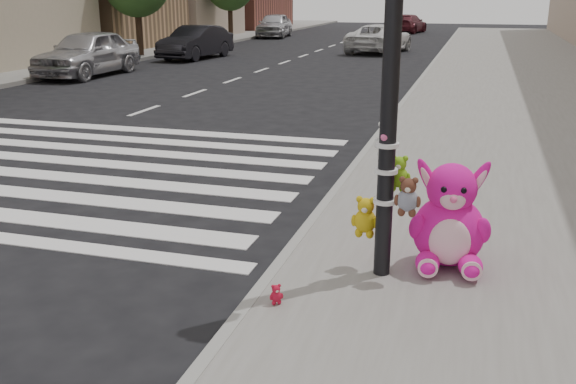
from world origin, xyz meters
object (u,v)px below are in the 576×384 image
at_px(pink_bunny, 449,223).
at_px(car_white_near, 380,38).
at_px(signal_pole, 389,110).
at_px(car_dark_far, 196,42).
at_px(red_teddy, 276,294).
at_px(car_silver_far, 87,53).

distance_m(pink_bunny, car_white_near, 25.93).
relative_size(signal_pole, car_dark_far, 0.93).
bearing_deg(car_dark_far, car_white_near, 42.70).
bearing_deg(red_teddy, pink_bunny, 8.45).
bearing_deg(car_white_near, pink_bunny, 108.62).
distance_m(red_teddy, car_silver_far, 18.80).
bearing_deg(car_dark_far, red_teddy, -57.56).
relative_size(signal_pole, pink_bunny, 3.55).
height_order(signal_pole, car_white_near, signal_pole).
relative_size(red_teddy, car_white_near, 0.04).
bearing_deg(red_teddy, car_dark_far, 81.76).
height_order(red_teddy, car_dark_far, car_dark_far).
xyz_separation_m(red_teddy, car_silver_far, (-11.55, 14.83, 0.56)).
relative_size(red_teddy, car_dark_far, 0.04).
distance_m(car_silver_far, car_white_near, 14.60).
bearing_deg(car_white_near, signal_pole, 107.19).
height_order(signal_pole, pink_bunny, signal_pole).
relative_size(pink_bunny, red_teddy, 5.94).
bearing_deg(pink_bunny, car_white_near, 93.70).
distance_m(signal_pole, car_dark_far, 23.46).
height_order(red_teddy, car_silver_far, car_silver_far).
bearing_deg(car_dark_far, signal_pole, -54.78).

